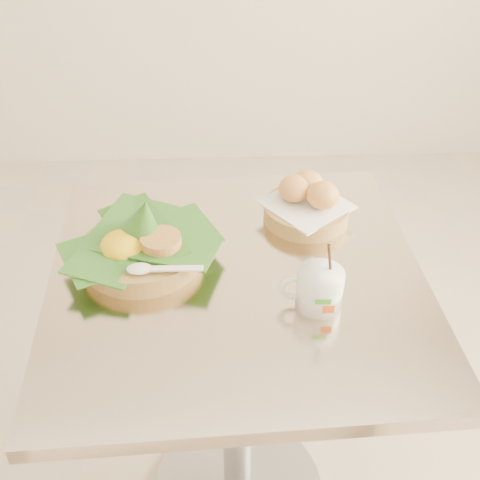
{
  "coord_description": "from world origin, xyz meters",
  "views": [
    {
      "loc": [
        0.16,
        -0.86,
        1.48
      ],
      "look_at": [
        0.2,
        0.02,
        0.82
      ],
      "focal_mm": 45.0,
      "sensor_mm": 36.0,
      "label": 1
    }
  ],
  "objects_px": {
    "cafe_table": "(237,355)",
    "coffee_mug": "(319,287)",
    "rice_basket": "(141,244)",
    "bread_basket": "(307,203)"
  },
  "relations": [
    {
      "from": "bread_basket",
      "to": "cafe_table",
      "type": "bearing_deg",
      "value": -130.35
    },
    {
      "from": "bread_basket",
      "to": "rice_basket",
      "type": "bearing_deg",
      "value": -158.78
    },
    {
      "from": "rice_basket",
      "to": "bread_basket",
      "type": "xyz_separation_m",
      "value": [
        0.33,
        0.13,
        -0.0
      ]
    },
    {
      "from": "cafe_table",
      "to": "rice_basket",
      "type": "relative_size",
      "value": 2.59
    },
    {
      "from": "cafe_table",
      "to": "bread_basket",
      "type": "distance_m",
      "value": 0.35
    },
    {
      "from": "rice_basket",
      "to": "coffee_mug",
      "type": "relative_size",
      "value": 2.05
    },
    {
      "from": "coffee_mug",
      "to": "bread_basket",
      "type": "bearing_deg",
      "value": 86.79
    },
    {
      "from": "cafe_table",
      "to": "coffee_mug",
      "type": "bearing_deg",
      "value": -32.03
    },
    {
      "from": "cafe_table",
      "to": "bread_basket",
      "type": "relative_size",
      "value": 3.53
    },
    {
      "from": "cafe_table",
      "to": "coffee_mug",
      "type": "xyz_separation_m",
      "value": [
        0.14,
        -0.09,
        0.26
      ]
    }
  ]
}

